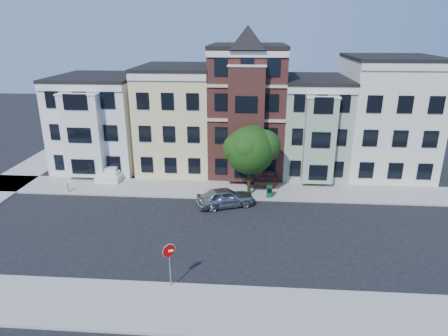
# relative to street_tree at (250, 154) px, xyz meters

# --- Properties ---
(ground) EXTENTS (120.00, 120.00, 0.00)m
(ground) POSITION_rel_street_tree_xyz_m (-0.41, -6.90, -3.87)
(ground) COLOR black
(far_sidewalk) EXTENTS (60.00, 4.00, 0.15)m
(far_sidewalk) POSITION_rel_street_tree_xyz_m (-0.41, 1.10, -3.80)
(far_sidewalk) COLOR #9E9B93
(far_sidewalk) RESTS_ON ground
(near_sidewalk) EXTENTS (60.00, 4.00, 0.15)m
(near_sidewalk) POSITION_rel_street_tree_xyz_m (-0.41, -14.90, -3.80)
(near_sidewalk) COLOR #9E9B93
(near_sidewalk) RESTS_ON ground
(house_white) EXTENTS (8.00, 9.00, 9.00)m
(house_white) POSITION_rel_street_tree_xyz_m (-15.41, 7.60, 0.63)
(house_white) COLOR white
(house_white) RESTS_ON ground
(house_yellow) EXTENTS (7.00, 9.00, 10.00)m
(house_yellow) POSITION_rel_street_tree_xyz_m (-7.41, 7.60, 1.13)
(house_yellow) COLOR beige
(house_yellow) RESTS_ON ground
(house_brown) EXTENTS (7.00, 9.00, 12.00)m
(house_brown) POSITION_rel_street_tree_xyz_m (-0.41, 7.60, 2.13)
(house_brown) COLOR #3E1E19
(house_brown) RESTS_ON ground
(house_green) EXTENTS (6.00, 9.00, 9.00)m
(house_green) POSITION_rel_street_tree_xyz_m (6.09, 7.60, 0.63)
(house_green) COLOR #9BAA8F
(house_green) RESTS_ON ground
(house_cream) EXTENTS (8.00, 9.00, 11.00)m
(house_cream) POSITION_rel_street_tree_xyz_m (13.09, 7.60, 1.63)
(house_cream) COLOR silver
(house_cream) RESTS_ON ground
(street_tree) EXTENTS (8.44, 8.44, 7.44)m
(street_tree) POSITION_rel_street_tree_xyz_m (0.00, 0.00, 0.00)
(street_tree) COLOR #225113
(street_tree) RESTS_ON far_sidewalk
(parked_car) EXTENTS (4.98, 3.34, 1.58)m
(parked_car) POSITION_rel_street_tree_xyz_m (-1.89, -2.17, -3.08)
(parked_car) COLOR #989A9F
(parked_car) RESTS_ON ground
(newspaper_box) EXTENTS (0.50, 0.45, 1.04)m
(newspaper_box) POSITION_rel_street_tree_xyz_m (1.73, -0.35, -3.20)
(newspaper_box) COLOR #115626
(newspaper_box) RESTS_ON far_sidewalk
(fire_hydrant) EXTENTS (0.31, 0.31, 0.74)m
(fire_hydrant) POSITION_rel_street_tree_xyz_m (-15.90, -0.60, -3.35)
(fire_hydrant) COLOR silver
(fire_hydrant) RESTS_ON far_sidewalk
(stop_sign) EXTENTS (0.82, 0.36, 3.00)m
(stop_sign) POSITION_rel_street_tree_xyz_m (-4.14, -13.20, -2.22)
(stop_sign) COLOR #B20200
(stop_sign) RESTS_ON near_sidewalk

